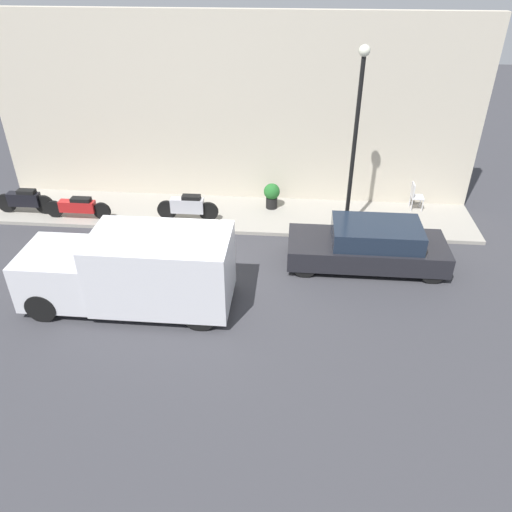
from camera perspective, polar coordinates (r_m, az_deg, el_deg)
ground_plane at (r=12.66m, az=-5.62°, el=-4.83°), size 60.00×60.00×0.00m
sidewalk at (r=16.40m, az=-2.97°, el=4.82°), size 2.46×15.54×0.11m
building_facade at (r=16.58m, az=-2.62°, el=16.09°), size 0.30×15.54×5.99m
parked_car at (r=13.90m, az=12.80°, el=1.18°), size 1.69×4.27×1.26m
delivery_van at (r=12.22m, az=-14.08°, el=-1.56°), size 1.85×4.99×1.95m
motorcycle_black at (r=17.78m, az=-24.91°, el=5.80°), size 0.30×1.92×0.82m
motorcycle_red at (r=16.82m, az=-19.68°, el=5.33°), size 0.30×2.11×0.71m
scooter_silver at (r=15.87m, az=-7.81°, el=5.63°), size 0.30×1.95×0.84m
streetlamp at (r=14.30m, az=11.40°, el=14.42°), size 0.30×0.30×5.32m
potted_plant at (r=16.47m, az=1.81°, el=7.05°), size 0.53×0.53×0.85m
cafe_chair at (r=17.19m, az=17.74°, el=6.68°), size 0.40×0.40×0.90m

